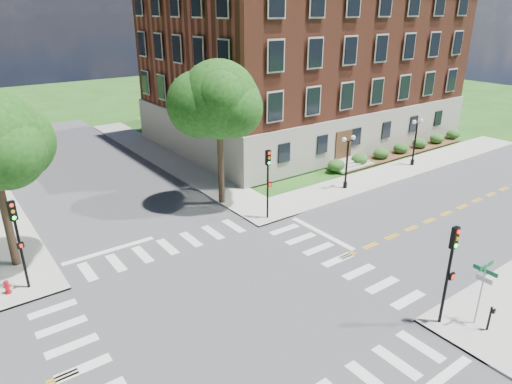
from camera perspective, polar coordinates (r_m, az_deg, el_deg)
ground at (r=22.90m, az=-2.86°, el=-13.88°), size 160.00×160.00×0.00m
road_ew at (r=22.90m, az=-2.86°, el=-13.87°), size 90.00×12.00×0.01m
road_ns at (r=22.90m, az=-2.87°, el=-13.87°), size 12.00×90.00×0.01m
sidewalk_ne at (r=42.25m, az=3.00°, el=3.51°), size 34.00×34.00×0.12m
crosswalk_east at (r=26.85m, az=10.18°, el=-8.36°), size 2.20×10.20×0.02m
stop_bar_east at (r=29.69m, az=8.20°, el=-5.12°), size 0.40×5.50×0.00m
main_building at (r=50.99m, az=6.16°, el=16.12°), size 30.60×22.40×16.50m
shrub_row at (r=47.44m, az=17.59°, el=4.49°), size 18.00×2.00×1.30m
tree_d at (r=31.69m, az=-4.67°, el=11.39°), size 5.41×5.41×10.25m
traffic_signal_se at (r=21.60m, az=23.12°, el=-8.20°), size 0.33×0.36×4.80m
traffic_signal_ne at (r=30.05m, az=1.51°, el=2.07°), size 0.32×0.36×4.80m
traffic_signal_nw at (r=25.19m, az=-27.66°, el=-4.66°), size 0.38×0.45×4.80m
twin_lamp_west at (r=36.29m, az=11.32°, el=4.07°), size 1.36×0.36×4.23m
twin_lamp_east at (r=43.53m, az=19.29°, el=6.23°), size 1.36×0.36×4.23m
street_sign_pole at (r=22.60m, az=26.51°, el=-10.01°), size 1.10×1.10×3.10m
push_button_post at (r=23.19m, az=27.23°, el=-13.75°), size 0.14×0.21×1.20m
fire_hydrant at (r=26.38m, az=-28.66°, el=-10.40°), size 0.35×0.35×0.75m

